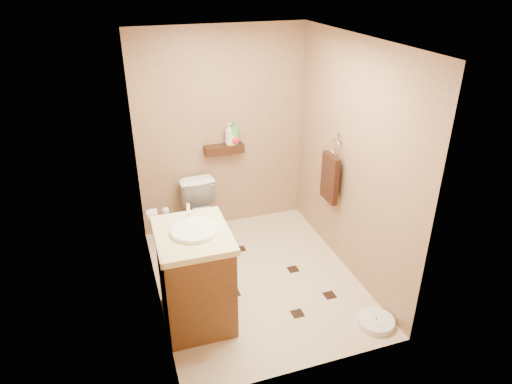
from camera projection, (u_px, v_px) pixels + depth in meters
name	position (u px, v px, depth m)	size (l,w,h in m)	color
ground	(256.00, 279.00, 4.78)	(2.50, 2.50, 0.00)	beige
wall_back	(222.00, 132.00, 5.30)	(2.00, 0.04, 2.40)	#A5785E
wall_front	(314.00, 245.00, 3.18)	(2.00, 0.04, 2.40)	#A5785E
wall_left	(147.00, 190.00, 3.95)	(0.04, 2.50, 2.40)	#A5785E
wall_right	(352.00, 161.00, 4.53)	(0.04, 2.50, 2.40)	#A5785E
ceiling	(256.00, 40.00, 3.70)	(2.00, 2.50, 0.02)	silver
wall_shelf	(224.00, 149.00, 5.31)	(0.46, 0.14, 0.10)	#351B0E
floor_accents	(262.00, 278.00, 4.78)	(1.34, 1.33, 0.01)	black
toilet	(205.00, 217.00, 5.22)	(0.41, 0.71, 0.73)	white
vanity	(195.00, 276.00, 4.04)	(0.64, 0.77, 1.08)	brown
bathroom_scale	(376.00, 322.00, 4.16)	(0.41, 0.41, 0.07)	white
toilet_brush	(168.00, 232.00, 5.27)	(0.12, 0.12, 0.50)	#196758
towel_ring	(330.00, 176.00, 4.83)	(0.12, 0.30, 0.76)	silver
toilet_paper	(152.00, 214.00, 4.79)	(0.12, 0.11, 0.12)	white
bottle_a	(229.00, 134.00, 5.25)	(0.10, 0.10, 0.26)	beige
bottle_b	(232.00, 137.00, 5.27)	(0.08, 0.08, 0.18)	#EFF834
bottle_c	(235.00, 137.00, 5.29)	(0.12, 0.12, 0.16)	red
bottle_d	(235.00, 133.00, 5.27)	(0.11, 0.11, 0.27)	green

